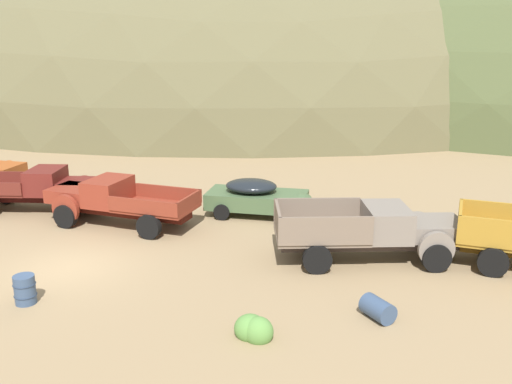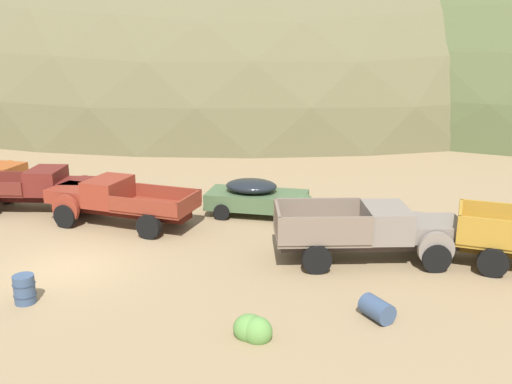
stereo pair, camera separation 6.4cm
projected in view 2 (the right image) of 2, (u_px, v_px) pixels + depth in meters
The scene contains 9 objects.
ground_plane at pixel (67, 268), 19.07m from camera, with size 300.00×300.00×0.00m, color #937A56.
hill_far_left at pixel (241, 89), 77.95m from camera, with size 91.24×88.09×45.66m, color brown.
truck_oxblood at pixel (46, 189), 24.91m from camera, with size 6.34×3.34×1.89m.
truck_rust_red at pixel (111, 200), 23.22m from camera, with size 6.32×2.71×1.89m.
car_weathered_green at pixel (260, 197), 24.29m from camera, with size 4.57×2.30×1.57m.
truck_primer_gray at pixel (381, 231), 19.52m from camera, with size 6.71×4.01×1.91m.
oil_drum_by_truck at pixel (24, 289), 16.50m from camera, with size 0.65×0.65×0.86m.
oil_drum_tipped at pixel (377, 309), 15.60m from camera, with size 1.07×1.07×0.60m.
bush_between_trucks at pixel (253, 330), 14.68m from camera, with size 1.06×0.84×0.79m.
Camera 2 is at (10.99, -15.21, 7.62)m, focal length 40.10 mm.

